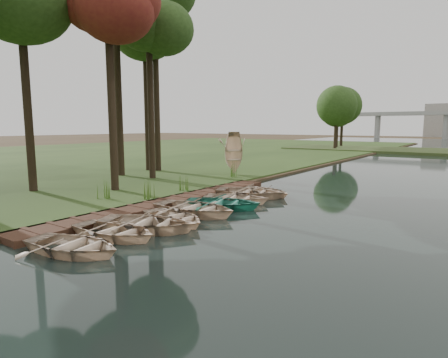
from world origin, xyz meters
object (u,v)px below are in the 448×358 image
Objects in this scene: rowboat_1 at (114,228)px; rowboat_2 at (148,221)px; boardwalk at (169,203)px; stored_rowboat at (233,170)px; rowboat_0 at (73,243)px.

rowboat_2 is at bearing -19.13° from rowboat_1.
rowboat_1 reaches higher than boardwalk.
rowboat_1 is 16.50m from stored_rowboat.
rowboat_1 is 1.05× the size of stored_rowboat.
rowboat_2 is (0.30, 1.34, 0.04)m from rowboat_1.
boardwalk is at bearing -135.99° from stored_rowboat.
rowboat_0 is at bearing -134.12° from stored_rowboat.
rowboat_2 is at bearing -130.42° from stored_rowboat.
rowboat_1 is (2.41, -5.32, 0.26)m from boardwalk.
rowboat_1 is 0.90× the size of rowboat_2.
rowboat_1 is at bearing 145.63° from rowboat_2.
rowboat_2 reaches higher than rowboat_0.
rowboat_0 is at bearing 158.24° from rowboat_2.
stored_rowboat is at bearing 106.25° from boardwalk.
stored_rowboat is (-5.40, 15.58, 0.23)m from rowboat_1.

